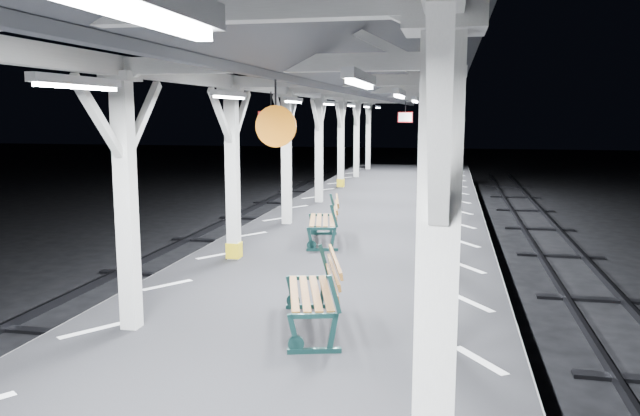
% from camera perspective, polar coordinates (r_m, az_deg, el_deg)
% --- Properties ---
extents(ground, '(120.00, 120.00, 0.00)m').
position_cam_1_polar(ground, '(10.19, -0.68, -13.27)').
color(ground, black).
rests_on(ground, ground).
extents(platform, '(6.00, 50.00, 1.00)m').
position_cam_1_polar(platform, '(10.01, -0.68, -10.61)').
color(platform, black).
rests_on(platform, ground).
extents(hazard_stripes_left, '(1.00, 48.00, 0.01)m').
position_cam_1_polar(hazard_stripes_left, '(10.64, -13.78, -6.86)').
color(hazard_stripes_left, silver).
rests_on(hazard_stripes_left, platform).
extents(hazard_stripes_right, '(1.00, 48.00, 0.01)m').
position_cam_1_polar(hazard_stripes_right, '(9.65, 13.83, -8.47)').
color(hazard_stripes_right, silver).
rests_on(hazard_stripes_right, platform).
extents(track_left, '(2.20, 60.00, 0.16)m').
position_cam_1_polar(track_left, '(12.19, -24.67, -9.94)').
color(track_left, '#2D2D33').
rests_on(track_left, ground).
extents(canopy, '(5.40, 49.00, 4.65)m').
position_cam_1_polar(canopy, '(9.46, -0.75, 13.27)').
color(canopy, silver).
rests_on(canopy, platform).
extents(bench_near, '(1.10, 1.89, 0.96)m').
position_cam_1_polar(bench_near, '(8.20, -0.14, -7.57)').
color(bench_near, '#122E2D').
rests_on(bench_near, platform).
extents(bench_mid, '(1.01, 1.90, 0.98)m').
position_cam_1_polar(bench_mid, '(13.58, 0.67, -1.01)').
color(bench_mid, '#122E2D').
rests_on(bench_mid, platform).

